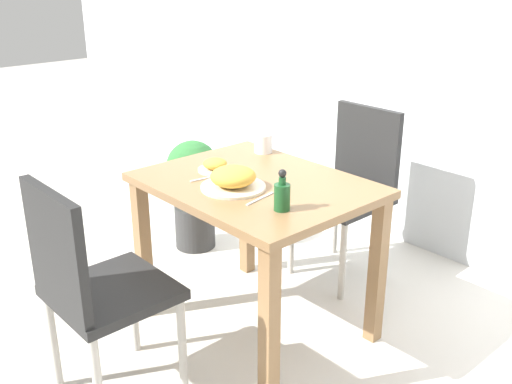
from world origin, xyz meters
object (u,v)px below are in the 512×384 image
Objects in this scene: chair_far at (351,183)px; potted_plant_left at (194,187)px; food_plate at (233,179)px; sauce_bottle at (282,195)px; chair_near at (91,283)px; drink_cup at (263,143)px; side_plate at (215,166)px.

chair_far reaches higher than potted_plant_left.
sauce_bottle reaches higher than food_plate.
chair_near is 9.78× the size of drink_cup.
food_plate is (0.03, 0.65, 0.25)m from chair_near.
side_plate is at bearing -100.93° from chair_far.
chair_near is at bearing -92.74° from food_plate.
chair_near is 0.79m from side_plate.
potted_plant_left is (-1.17, 0.43, -0.41)m from sauce_bottle.
food_plate is 0.23m from side_plate.
side_plate is at bearing 170.27° from sauce_bottle.
chair_near reaches higher than sauce_bottle.
food_plate reaches higher than potted_plant_left.
drink_cup is 0.57× the size of sauce_bottle.
drink_cup is at bearing 99.86° from side_plate.
chair_near is 1.38× the size of potted_plant_left.
drink_cup is (-0.06, 0.35, 0.02)m from side_plate.
side_plate is (-0.19, 0.73, 0.24)m from chair_near.
drink_cup is (-0.25, 1.08, 0.26)m from chair_near.
food_plate is 0.51m from drink_cup.
side_plate is at bearing 160.30° from food_plate.
side_plate is 0.53m from sauce_bottle.
sauce_bottle is 1.31m from potted_plant_left.
drink_cup is 0.73m from sauce_bottle.
chair_far is (-0.04, 1.52, 0.00)m from chair_near.
chair_far reaches higher than sauce_bottle.
chair_near is at bearing -76.98° from drink_cup.
potted_plant_left is (-0.87, 0.42, -0.39)m from food_plate.
sauce_bottle reaches higher than side_plate.
potted_plant_left is at bearing 152.21° from side_plate.
side_plate is 0.82m from potted_plant_left.
chair_far is 0.55m from drink_cup.
drink_cup is (-0.28, 0.43, 0.00)m from food_plate.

